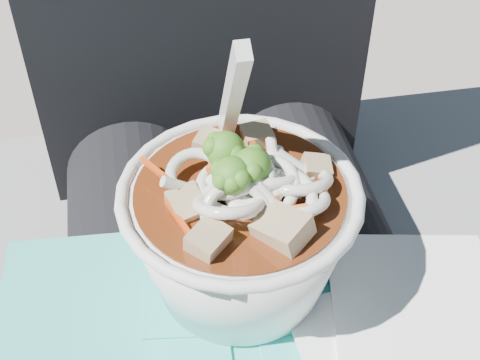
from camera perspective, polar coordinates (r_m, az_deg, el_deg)
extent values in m
cylinder|color=black|center=(0.60, -7.56, -14.10)|extent=(0.14, 0.48, 0.14)
cylinder|color=black|center=(0.62, 9.07, -11.44)|extent=(0.14, 0.48, 0.14)
cube|color=#2EC0B5|center=(0.51, 5.25, -14.25)|extent=(0.21, 0.20, 0.00)
cube|color=#2EC0B5|center=(0.52, 2.59, -11.28)|extent=(0.15, 0.17, 0.00)
cube|color=#2EC0B5|center=(0.53, -1.45, -10.20)|extent=(0.25, 0.25, 0.00)
cube|color=#2EC0B5|center=(0.51, 0.52, -11.67)|extent=(0.20, 0.18, 0.00)
cube|color=#2EC0B5|center=(0.53, -10.90, -10.02)|extent=(0.18, 0.15, 0.00)
cube|color=#2EC0B5|center=(0.55, -0.46, -6.26)|extent=(0.16, 0.18, 0.00)
cube|color=white|center=(0.53, 14.69, -9.72)|extent=(0.15, 0.15, 0.00)
torus|color=white|center=(0.46, 0.00, -1.09)|extent=(0.17, 0.17, 0.01)
cylinder|color=#481D0A|center=(0.46, 0.00, -1.36)|extent=(0.15, 0.15, 0.01)
torus|color=silver|center=(0.45, 3.31, -2.19)|extent=(0.07, 0.07, 0.04)
torus|color=silver|center=(0.45, 0.01, -0.25)|extent=(0.06, 0.07, 0.05)
torus|color=silver|center=(0.46, 0.00, -1.05)|extent=(0.04, 0.04, 0.03)
torus|color=silver|center=(0.46, 0.87, -0.93)|extent=(0.06, 0.06, 0.04)
torus|color=silver|center=(0.45, 1.83, -0.85)|extent=(0.07, 0.08, 0.04)
torus|color=silver|center=(0.46, 4.84, -0.05)|extent=(0.06, 0.06, 0.03)
torus|color=silver|center=(0.44, -0.94, -1.99)|extent=(0.07, 0.06, 0.04)
torus|color=silver|center=(0.45, 3.48, -1.80)|extent=(0.05, 0.06, 0.03)
torus|color=silver|center=(0.46, 2.50, 0.55)|extent=(0.05, 0.05, 0.03)
torus|color=silver|center=(0.46, -0.06, 0.08)|extent=(0.06, 0.06, 0.04)
torus|color=silver|center=(0.46, -3.82, 0.52)|extent=(0.05, 0.05, 0.02)
torus|color=silver|center=(0.45, 1.34, -1.48)|extent=(0.06, 0.06, 0.04)
torus|color=silver|center=(0.46, -0.45, -0.71)|extent=(0.06, 0.06, 0.02)
torus|color=silver|center=(0.44, 4.90, -1.88)|extent=(0.06, 0.06, 0.03)
torus|color=silver|center=(0.43, -0.29, -3.00)|extent=(0.07, 0.05, 0.05)
torus|color=silver|center=(0.46, -0.69, -0.50)|extent=(0.05, 0.06, 0.04)
cylinder|color=silver|center=(0.45, -4.55, -0.72)|extent=(0.04, 0.01, 0.03)
cylinder|color=silver|center=(0.46, -2.53, -0.10)|extent=(0.03, 0.01, 0.02)
cylinder|color=silver|center=(0.47, 4.79, 1.28)|extent=(0.03, 0.02, 0.02)
cylinder|color=silver|center=(0.47, 2.76, 1.80)|extent=(0.02, 0.03, 0.02)
cylinder|color=silver|center=(0.47, 2.01, 1.00)|extent=(0.02, 0.03, 0.01)
cylinder|color=silver|center=(0.47, 2.96, 1.29)|extent=(0.01, 0.04, 0.02)
cylinder|color=silver|center=(0.44, 3.47, -2.65)|extent=(0.03, 0.04, 0.03)
cylinder|color=#649648|center=(0.45, 1.01, -0.03)|extent=(0.01, 0.01, 0.02)
sphere|color=#286116|center=(0.45, 1.03, 1.10)|extent=(0.03, 0.03, 0.03)
sphere|color=#286116|center=(0.45, 1.72, 1.76)|extent=(0.01, 0.01, 0.01)
sphere|color=#286116|center=(0.45, 0.55, 1.84)|extent=(0.01, 0.01, 0.01)
sphere|color=#286116|center=(0.44, 1.14, 0.69)|extent=(0.01, 0.01, 0.01)
sphere|color=#286116|center=(0.45, 1.26, 2.28)|extent=(0.01, 0.01, 0.01)
cylinder|color=#649648|center=(0.47, -1.23, 1.44)|extent=(0.01, 0.01, 0.02)
sphere|color=#286116|center=(0.46, -1.25, 2.55)|extent=(0.03, 0.03, 0.03)
sphere|color=#286116|center=(0.45, -2.38, 2.85)|extent=(0.01, 0.01, 0.01)
sphere|color=#286116|center=(0.45, -0.45, 2.27)|extent=(0.01, 0.01, 0.01)
sphere|color=#286116|center=(0.46, -2.05, 3.33)|extent=(0.01, 0.01, 0.01)
sphere|color=#286116|center=(0.46, -2.39, 2.75)|extent=(0.01, 0.01, 0.01)
cylinder|color=#649648|center=(0.45, -0.65, -0.81)|extent=(0.01, 0.01, 0.02)
sphere|color=#286116|center=(0.44, -0.66, 0.32)|extent=(0.03, 0.03, 0.03)
sphere|color=#286116|center=(0.43, -0.61, -0.31)|extent=(0.01, 0.01, 0.01)
sphere|color=#286116|center=(0.43, 0.06, 0.07)|extent=(0.01, 0.01, 0.01)
sphere|color=#286116|center=(0.44, -1.71, 0.93)|extent=(0.01, 0.01, 0.01)
sphere|color=#286116|center=(0.43, -1.50, -0.07)|extent=(0.01, 0.01, 0.01)
cube|color=#E14813|center=(0.47, -1.91, 2.27)|extent=(0.02, 0.04, 0.01)
cube|color=#E14813|center=(0.46, -6.81, 0.53)|extent=(0.03, 0.03, 0.01)
cube|color=#E14813|center=(0.46, 2.74, -0.27)|extent=(0.01, 0.05, 0.02)
cube|color=#E14813|center=(0.47, 0.77, 0.93)|extent=(0.02, 0.05, 0.01)
cube|color=#E14813|center=(0.43, -4.84, -3.91)|extent=(0.02, 0.04, 0.01)
cube|color=#E14813|center=(0.45, -1.11, -1.72)|extent=(0.03, 0.04, 0.01)
cube|color=#E14813|center=(0.44, 3.04, -2.70)|extent=(0.04, 0.02, 0.02)
cube|color=#E14813|center=(0.47, -1.17, 0.84)|extent=(0.04, 0.03, 0.02)
cube|color=#937653|center=(0.48, 6.54, 1.05)|extent=(0.02, 0.02, 0.02)
cube|color=#937653|center=(0.50, 1.49, 3.77)|extent=(0.02, 0.02, 0.01)
cube|color=#937653|center=(0.49, -2.77, 3.20)|extent=(0.03, 0.03, 0.02)
cube|color=#937653|center=(0.45, -4.52, -2.26)|extent=(0.03, 0.03, 0.02)
cube|color=#937653|center=(0.42, -2.72, -5.12)|extent=(0.03, 0.03, 0.02)
cube|color=#937653|center=(0.43, 3.64, -4.18)|extent=(0.04, 0.04, 0.03)
ellipsoid|color=silver|center=(0.45, 0.52, -1.38)|extent=(0.03, 0.04, 0.01)
cube|color=silver|center=(0.45, -0.58, 7.24)|extent=(0.01, 0.08, 0.12)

